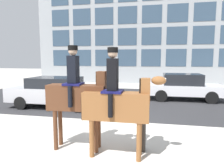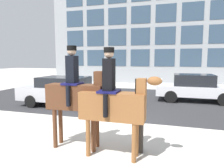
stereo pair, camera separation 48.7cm
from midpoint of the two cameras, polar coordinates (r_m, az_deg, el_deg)
The scene contains 7 objects.
ground_plane at distance 7.13m, azimuth 3.22°, elevation -11.73°, with size 80.00×80.00×0.00m, color beige.
road_surface at distance 11.66m, azimuth 8.62°, elevation -4.41°, with size 20.79×8.50×0.01m.
mounted_horse_lead at distance 5.13m, azimuth -7.43°, elevation -3.01°, with size 1.87×0.65×2.63m.
mounted_horse_companion at distance 4.62m, azimuth 3.51°, elevation -5.39°, with size 1.96×0.65×2.56m.
pedestrian_bystander at distance 5.02m, azimuth 10.96°, elevation -7.88°, with size 0.82×0.51×1.71m.
street_car_near_lane at distance 10.13m, azimuth -11.66°, elevation -1.90°, with size 4.59×1.94×1.44m.
street_car_far_lane at distance 12.01m, azimuth 23.60°, elevation -0.90°, with size 4.12×1.88×1.49m.
Camera 2 is at (1.78, -6.52, 2.28)m, focal length 32.00 mm.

